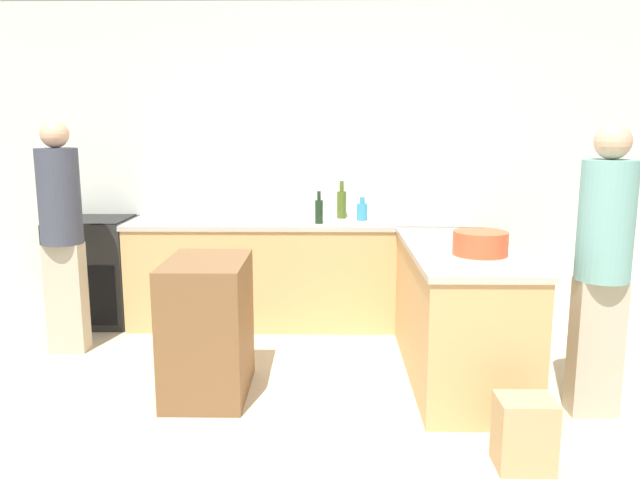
{
  "coord_description": "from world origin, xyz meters",
  "views": [
    {
      "loc": [
        0.23,
        -3.15,
        1.68
      ],
      "look_at": [
        0.17,
        0.88,
        0.93
      ],
      "focal_mm": 35.0,
      "sensor_mm": 36.0,
      "label": 1
    }
  ],
  "objects": [
    {
      "name": "person_at_peninsula",
      "position": [
        1.78,
        0.32,
        0.93
      ],
      "size": [
        0.3,
        0.3,
        1.69
      ],
      "color": "#ADA38E",
      "rests_on": "ground_plane"
    },
    {
      "name": "ground_plane",
      "position": [
        0.0,
        0.0,
        0.0
      ],
      "size": [
        14.0,
        14.0,
        0.0
      ],
      "primitive_type": "plane",
      "color": "beige"
    },
    {
      "name": "paper_bag",
      "position": [
        1.2,
        -0.29,
        0.18
      ],
      "size": [
        0.28,
        0.22,
        0.36
      ],
      "color": "tan",
      "rests_on": "ground_plane"
    },
    {
      "name": "olive_oil_bottle",
      "position": [
        0.34,
        2.16,
        1.02
      ],
      "size": [
        0.08,
        0.08,
        0.32
      ],
      "color": "#475B1E",
      "rests_on": "counter_back"
    },
    {
      "name": "mixing_bowl",
      "position": [
        1.16,
        0.63,
        0.96
      ],
      "size": [
        0.34,
        0.34,
        0.15
      ],
      "color": "#DB512D",
      "rests_on": "counter_peninsula"
    },
    {
      "name": "island_table",
      "position": [
        -0.53,
        0.57,
        0.43
      ],
      "size": [
        0.49,
        0.7,
        0.86
      ],
      "color": "brown",
      "rests_on": "ground_plane"
    },
    {
      "name": "wall_back",
      "position": [
        0.0,
        2.35,
        1.35
      ],
      "size": [
        8.0,
        0.06,
        2.7
      ],
      "color": "silver",
      "rests_on": "ground_plane"
    },
    {
      "name": "range_oven",
      "position": [
        -1.77,
        2.02,
        0.45
      ],
      "size": [
        0.64,
        0.6,
        0.9
      ],
      "color": "black",
      "rests_on": "ground_plane"
    },
    {
      "name": "counter_peninsula",
      "position": [
        1.1,
        0.88,
        0.45
      ],
      "size": [
        0.69,
        1.65,
        0.89
      ],
      "color": "tan",
      "rests_on": "ground_plane"
    },
    {
      "name": "dish_soap_bottle",
      "position": [
        0.51,
        2.04,
        0.97
      ],
      "size": [
        0.09,
        0.09,
        0.19
      ],
      "color": "#338CBF",
      "rests_on": "counter_back"
    },
    {
      "name": "person_by_range",
      "position": [
        -1.72,
        1.31,
        0.94
      ],
      "size": [
        0.3,
        0.3,
        1.72
      ],
      "color": "#ADA38E",
      "rests_on": "ground_plane"
    },
    {
      "name": "counter_back",
      "position": [
        0.0,
        2.0,
        0.45
      ],
      "size": [
        2.89,
        0.66,
        0.89
      ],
      "color": "tan",
      "rests_on": "ground_plane"
    },
    {
      "name": "wine_bottle_dark",
      "position": [
        0.15,
        1.86,
        0.99
      ],
      "size": [
        0.06,
        0.06,
        0.26
      ],
      "color": "black",
      "rests_on": "counter_back"
    }
  ]
}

